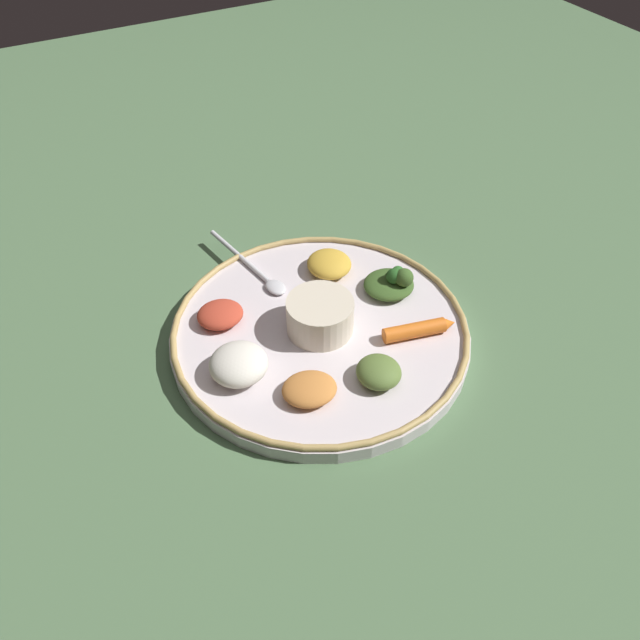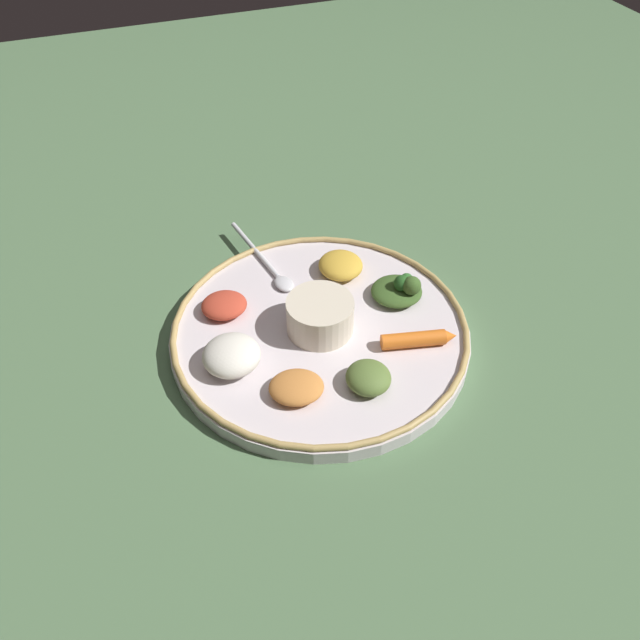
% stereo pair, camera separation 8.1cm
% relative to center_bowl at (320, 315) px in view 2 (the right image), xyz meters
% --- Properties ---
extents(ground_plane, '(2.40, 2.40, 0.00)m').
position_rel_center_bowl_xyz_m(ground_plane, '(0.00, 0.00, -0.04)').
color(ground_plane, '#4C6B47').
extents(platter, '(0.38, 0.38, 0.02)m').
position_rel_center_bowl_xyz_m(platter, '(0.00, 0.00, -0.03)').
color(platter, silver).
rests_on(platter, ground_plane).
extents(platter_rim, '(0.38, 0.38, 0.01)m').
position_rel_center_bowl_xyz_m(platter_rim, '(0.00, 0.00, -0.02)').
color(platter_rim, tan).
rests_on(platter_rim, platter).
extents(center_bowl, '(0.08, 0.08, 0.04)m').
position_rel_center_bowl_xyz_m(center_bowl, '(0.00, 0.00, 0.00)').
color(center_bowl, beige).
rests_on(center_bowl, platter).
extents(spoon, '(0.18, 0.05, 0.01)m').
position_rel_center_bowl_xyz_m(spoon, '(0.14, 0.02, -0.02)').
color(spoon, silver).
rests_on(spoon, platter).
extents(greens_pile, '(0.07, 0.08, 0.04)m').
position_rel_center_bowl_xyz_m(greens_pile, '(0.02, -0.12, -0.01)').
color(greens_pile, '#385623').
rests_on(greens_pile, platter).
extents(carrot_near_spoon, '(0.04, 0.10, 0.02)m').
position_rel_center_bowl_xyz_m(carrot_near_spoon, '(-0.07, -0.10, -0.01)').
color(carrot_near_spoon, orange).
rests_on(carrot_near_spoon, platter).
extents(mound_rice_white, '(0.10, 0.10, 0.03)m').
position_rel_center_bowl_xyz_m(mound_rice_white, '(-0.02, 0.12, -0.01)').
color(mound_rice_white, silver).
rests_on(mound_rice_white, platter).
extents(mound_lentil_yellow, '(0.06, 0.06, 0.02)m').
position_rel_center_bowl_xyz_m(mound_lentil_yellow, '(0.09, -0.07, -0.01)').
color(mound_lentil_yellow, gold).
rests_on(mound_lentil_yellow, platter).
extents(mound_squash, '(0.07, 0.08, 0.02)m').
position_rel_center_bowl_xyz_m(mound_squash, '(-0.09, 0.06, -0.01)').
color(mound_squash, '#C67A38').
rests_on(mound_squash, platter).
extents(mound_berbere_red, '(0.06, 0.07, 0.02)m').
position_rel_center_bowl_xyz_m(mound_berbere_red, '(0.07, 0.10, -0.01)').
color(mound_berbere_red, '#B73D28').
rests_on(mound_berbere_red, platter).
extents(mound_collards, '(0.06, 0.05, 0.03)m').
position_rel_center_bowl_xyz_m(mound_collards, '(-0.11, -0.02, -0.01)').
color(mound_collards, '#567033').
rests_on(mound_collards, platter).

